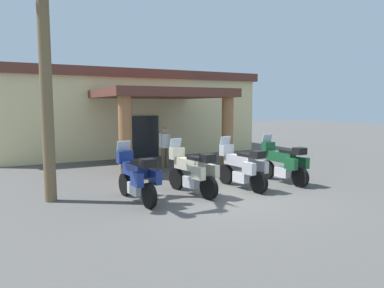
{
  "coord_description": "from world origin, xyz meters",
  "views": [
    {
      "loc": [
        -5.34,
        -8.51,
        2.64
      ],
      "look_at": [
        0.3,
        3.38,
        1.2
      ],
      "focal_mm": 33.35,
      "sensor_mm": 36.0,
      "label": 1
    }
  ],
  "objects_px": {
    "motel_building": "(124,112)",
    "motorcycle_green": "(284,163)",
    "motorcycle_blue": "(136,177)",
    "motorcycle_cream": "(192,171)",
    "palm_tree_roadside": "(43,6)",
    "motorcycle_silver": "(242,167)",
    "pedestrian": "(165,144)"
  },
  "relations": [
    {
      "from": "palm_tree_roadside",
      "to": "pedestrian",
      "type": "bearing_deg",
      "value": 37.27
    },
    {
      "from": "motorcycle_silver",
      "to": "pedestrian",
      "type": "distance_m",
      "value": 4.7
    },
    {
      "from": "motel_building",
      "to": "motorcycle_silver",
      "type": "relative_size",
      "value": 6.43
    },
    {
      "from": "motorcycle_blue",
      "to": "motorcycle_cream",
      "type": "xyz_separation_m",
      "value": [
        1.74,
        0.09,
        0.0
      ]
    },
    {
      "from": "motel_building",
      "to": "motorcycle_green",
      "type": "distance_m",
      "value": 11.14
    },
    {
      "from": "motorcycle_cream",
      "to": "motorcycle_blue",
      "type": "bearing_deg",
      "value": 80.42
    },
    {
      "from": "motorcycle_blue",
      "to": "motorcycle_cream",
      "type": "bearing_deg",
      "value": -95.05
    },
    {
      "from": "motorcycle_silver",
      "to": "palm_tree_roadside",
      "type": "height_order",
      "value": "palm_tree_roadside"
    },
    {
      "from": "motorcycle_green",
      "to": "pedestrian",
      "type": "xyz_separation_m",
      "value": [
        -2.57,
        4.52,
        0.29
      ]
    },
    {
      "from": "motorcycle_green",
      "to": "palm_tree_roadside",
      "type": "relative_size",
      "value": 0.33
    },
    {
      "from": "motorcycle_blue",
      "to": "pedestrian",
      "type": "height_order",
      "value": "pedestrian"
    },
    {
      "from": "motel_building",
      "to": "motorcycle_blue",
      "type": "distance_m",
      "value": 11.28
    },
    {
      "from": "motorcycle_silver",
      "to": "pedestrian",
      "type": "relative_size",
      "value": 1.29
    },
    {
      "from": "motel_building",
      "to": "palm_tree_roadside",
      "type": "bearing_deg",
      "value": -116.76
    },
    {
      "from": "motorcycle_blue",
      "to": "palm_tree_roadside",
      "type": "relative_size",
      "value": 0.33
    },
    {
      "from": "motel_building",
      "to": "pedestrian",
      "type": "height_order",
      "value": "motel_building"
    },
    {
      "from": "motel_building",
      "to": "motorcycle_green",
      "type": "xyz_separation_m",
      "value": [
        2.66,
        -10.71,
        -1.55
      ]
    },
    {
      "from": "motorcycle_silver",
      "to": "palm_tree_roadside",
      "type": "distance_m",
      "value": 7.24
    },
    {
      "from": "motorcycle_blue",
      "to": "motorcycle_silver",
      "type": "bearing_deg",
      "value": -96.79
    },
    {
      "from": "palm_tree_roadside",
      "to": "motel_building",
      "type": "bearing_deg",
      "value": 64.61
    },
    {
      "from": "motorcycle_cream",
      "to": "palm_tree_roadside",
      "type": "relative_size",
      "value": 0.32
    },
    {
      "from": "motorcycle_silver",
      "to": "pedestrian",
      "type": "height_order",
      "value": "pedestrian"
    },
    {
      "from": "motorcycle_cream",
      "to": "pedestrian",
      "type": "distance_m",
      "value": 4.7
    },
    {
      "from": "motel_building",
      "to": "motorcycle_blue",
      "type": "height_order",
      "value": "motel_building"
    },
    {
      "from": "motorcycle_cream",
      "to": "motorcycle_silver",
      "type": "distance_m",
      "value": 1.74
    },
    {
      "from": "motel_building",
      "to": "motorcycle_green",
      "type": "height_order",
      "value": "motel_building"
    },
    {
      "from": "motorcycle_cream",
      "to": "motorcycle_silver",
      "type": "height_order",
      "value": "same"
    },
    {
      "from": "pedestrian",
      "to": "palm_tree_roadside",
      "type": "height_order",
      "value": "palm_tree_roadside"
    },
    {
      "from": "motorcycle_green",
      "to": "motel_building",
      "type": "bearing_deg",
      "value": 9.61
    },
    {
      "from": "motorcycle_blue",
      "to": "motorcycle_silver",
      "type": "xyz_separation_m",
      "value": [
        3.47,
        0.08,
        0.0
      ]
    },
    {
      "from": "pedestrian",
      "to": "palm_tree_roadside",
      "type": "relative_size",
      "value": 0.25
    },
    {
      "from": "palm_tree_roadside",
      "to": "motorcycle_cream",
      "type": "bearing_deg",
      "value": -14.34
    }
  ]
}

